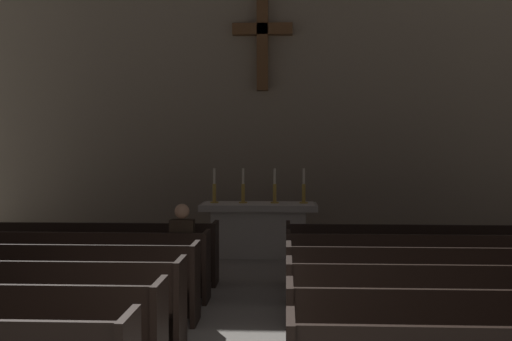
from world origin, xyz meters
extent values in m
cube|color=black|center=(-0.55, 1.01, 0.47)|extent=(0.06, 0.50, 0.95)
cube|color=black|center=(-0.55, 2.04, 0.47)|extent=(0.06, 0.50, 0.95)
cube|color=black|center=(-2.55, 3.10, 0.42)|extent=(3.95, 0.40, 0.05)
cube|color=black|center=(-2.55, 2.87, 0.70)|extent=(3.95, 0.05, 0.50)
cube|color=black|center=(-2.55, 3.28, 0.20)|extent=(3.95, 0.04, 0.40)
cube|color=black|center=(-0.55, 3.08, 0.47)|extent=(0.06, 0.50, 0.95)
cube|color=black|center=(-2.55, 4.13, 0.42)|extent=(3.95, 0.40, 0.05)
cube|color=black|center=(-2.55, 3.90, 0.70)|extent=(3.95, 0.05, 0.50)
cube|color=black|center=(-2.55, 4.31, 0.20)|extent=(3.95, 0.04, 0.40)
cube|color=black|center=(-0.55, 4.11, 0.47)|extent=(0.06, 0.50, 0.95)
cube|color=black|center=(-2.55, 5.16, 0.42)|extent=(3.95, 0.40, 0.05)
cube|color=black|center=(-2.55, 4.94, 0.70)|extent=(3.95, 0.05, 0.50)
cube|color=black|center=(-2.55, 5.34, 0.20)|extent=(3.95, 0.04, 0.40)
cube|color=black|center=(-0.55, 5.14, 0.47)|extent=(0.06, 0.50, 0.95)
cube|color=black|center=(0.55, 1.01, 0.47)|extent=(0.06, 0.50, 0.95)
cube|color=black|center=(2.55, 2.06, 0.42)|extent=(3.95, 0.40, 0.05)
cube|color=black|center=(2.55, 1.84, 0.70)|extent=(3.95, 0.05, 0.50)
cube|color=black|center=(2.55, 2.24, 0.20)|extent=(3.95, 0.04, 0.40)
cube|color=black|center=(0.55, 2.04, 0.47)|extent=(0.06, 0.50, 0.95)
cube|color=black|center=(2.55, 3.10, 0.42)|extent=(3.95, 0.40, 0.05)
cube|color=black|center=(2.55, 2.87, 0.70)|extent=(3.95, 0.05, 0.50)
cube|color=black|center=(2.55, 3.28, 0.20)|extent=(3.95, 0.04, 0.40)
cube|color=black|center=(0.55, 3.08, 0.47)|extent=(0.06, 0.50, 0.95)
cube|color=black|center=(2.55, 4.13, 0.42)|extent=(3.95, 0.40, 0.05)
cube|color=black|center=(2.55, 3.90, 0.70)|extent=(3.95, 0.05, 0.50)
cube|color=black|center=(2.55, 4.31, 0.20)|extent=(3.95, 0.04, 0.40)
cube|color=black|center=(0.55, 4.11, 0.47)|extent=(0.06, 0.50, 0.95)
cube|color=black|center=(2.55, 5.16, 0.42)|extent=(3.95, 0.40, 0.05)
cube|color=black|center=(2.55, 4.94, 0.70)|extent=(3.95, 0.05, 0.50)
cube|color=black|center=(2.55, 5.34, 0.20)|extent=(3.95, 0.04, 0.40)
cube|color=black|center=(0.55, 5.14, 0.47)|extent=(0.06, 0.50, 0.95)
cube|color=#BCB7AD|center=(0.00, 7.64, 0.44)|extent=(1.76, 0.72, 0.88)
cube|color=#BCB7AD|center=(0.00, 7.64, 0.94)|extent=(2.20, 0.90, 0.12)
cube|color=silver|center=(0.00, 7.64, 1.00)|extent=(2.09, 0.85, 0.01)
cylinder|color=#B79338|center=(-0.85, 7.64, 1.02)|extent=(0.16, 0.16, 0.02)
cylinder|color=#B79338|center=(-0.85, 7.64, 1.19)|extent=(0.07, 0.07, 0.36)
cylinder|color=silver|center=(-0.85, 7.64, 1.52)|extent=(0.04, 0.04, 0.30)
cylinder|color=#B79338|center=(-0.30, 7.64, 1.02)|extent=(0.16, 0.16, 0.02)
cylinder|color=#B79338|center=(-0.30, 7.64, 1.19)|extent=(0.07, 0.07, 0.36)
cylinder|color=silver|center=(-0.30, 7.64, 1.52)|extent=(0.04, 0.04, 0.30)
cylinder|color=#B79338|center=(0.30, 7.64, 1.02)|extent=(0.16, 0.16, 0.02)
cylinder|color=#B79338|center=(0.30, 7.64, 1.19)|extent=(0.07, 0.07, 0.36)
cylinder|color=silver|center=(0.30, 7.64, 1.52)|extent=(0.04, 0.04, 0.30)
cylinder|color=#B79338|center=(0.85, 7.64, 1.02)|extent=(0.16, 0.16, 0.02)
cylinder|color=#B79338|center=(0.85, 7.64, 1.19)|extent=(0.07, 0.07, 0.36)
cylinder|color=silver|center=(0.85, 7.64, 1.52)|extent=(0.04, 0.04, 0.30)
cube|color=gray|center=(0.00, 9.66, 3.92)|extent=(12.40, 0.25, 7.85)
cube|color=brown|center=(0.00, 9.41, 4.32)|extent=(0.24, 0.24, 2.02)
cube|color=brown|center=(0.00, 9.41, 4.62)|extent=(1.30, 0.24, 0.24)
cube|color=#26262B|center=(-0.86, 4.31, 0.23)|extent=(0.24, 0.14, 0.45)
cube|color=#26262B|center=(-0.86, 4.18, 0.51)|extent=(0.28, 0.36, 0.12)
cube|color=#2D2319|center=(-0.86, 4.05, 0.84)|extent=(0.32, 0.20, 0.54)
sphere|color=tan|center=(-0.86, 4.05, 1.22)|extent=(0.20, 0.20, 0.20)
camera|label=1|loc=(0.52, -4.14, 2.07)|focal=43.73mm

